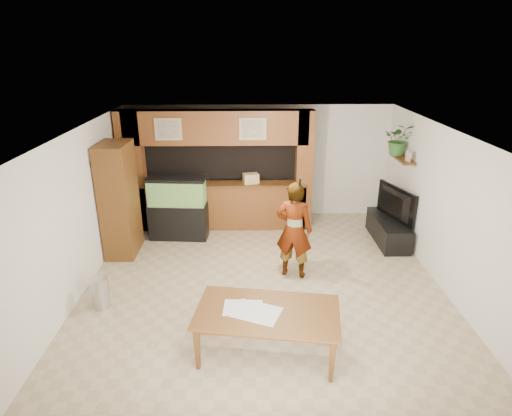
{
  "coord_description": "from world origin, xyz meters",
  "views": [
    {
      "loc": [
        -0.25,
        -6.35,
        3.87
      ],
      "look_at": [
        -0.11,
        0.6,
        1.18
      ],
      "focal_mm": 30.0,
      "sensor_mm": 36.0,
      "label": 1
    }
  ],
  "objects_px": {
    "aquarium": "(178,209)",
    "dining_table": "(267,334)",
    "television": "(391,204)",
    "pantry_cabinet": "(119,200)",
    "person": "(294,230)"
  },
  "relations": [
    {
      "from": "aquarium",
      "to": "dining_table",
      "type": "height_order",
      "value": "aquarium"
    },
    {
      "from": "television",
      "to": "aquarium",
      "type": "bearing_deg",
      "value": 68.89
    },
    {
      "from": "television",
      "to": "person",
      "type": "bearing_deg",
      "value": 104.93
    },
    {
      "from": "aquarium",
      "to": "television",
      "type": "bearing_deg",
      "value": 0.91
    },
    {
      "from": "pantry_cabinet",
      "to": "person",
      "type": "xyz_separation_m",
      "value": [
        3.23,
        -0.97,
        -0.22
      ]
    },
    {
      "from": "pantry_cabinet",
      "to": "dining_table",
      "type": "xyz_separation_m",
      "value": [
        2.68,
        -3.06,
        -0.77
      ]
    },
    {
      "from": "person",
      "to": "dining_table",
      "type": "xyz_separation_m",
      "value": [
        -0.55,
        -2.09,
        -0.54
      ]
    },
    {
      "from": "pantry_cabinet",
      "to": "dining_table",
      "type": "relative_size",
      "value": 1.18
    },
    {
      "from": "pantry_cabinet",
      "to": "television",
      "type": "distance_m",
      "value": 5.37
    },
    {
      "from": "aquarium",
      "to": "television",
      "type": "height_order",
      "value": "aquarium"
    },
    {
      "from": "pantry_cabinet",
      "to": "person",
      "type": "bearing_deg",
      "value": -16.67
    },
    {
      "from": "dining_table",
      "to": "aquarium",
      "type": "bearing_deg",
      "value": 123.37
    },
    {
      "from": "aquarium",
      "to": "television",
      "type": "relative_size",
      "value": 1.12
    },
    {
      "from": "person",
      "to": "dining_table",
      "type": "distance_m",
      "value": 2.23
    },
    {
      "from": "television",
      "to": "dining_table",
      "type": "distance_m",
      "value": 4.39
    }
  ]
}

